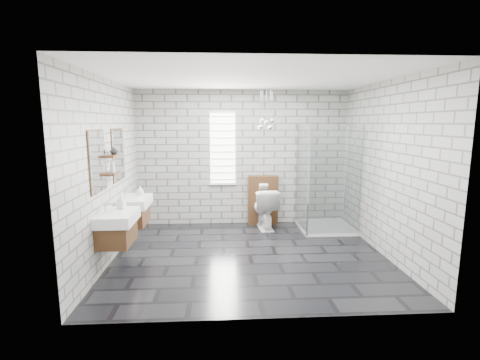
{
  "coord_description": "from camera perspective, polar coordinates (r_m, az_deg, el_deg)",
  "views": [
    {
      "loc": [
        -0.45,
        -5.18,
        2.06
      ],
      "look_at": [
        -0.13,
        0.35,
        1.14
      ],
      "focal_mm": 26.0,
      "sensor_mm": 36.0,
      "label": 1
    }
  ],
  "objects": [
    {
      "name": "ceiling",
      "position": [
        5.24,
        1.75,
        16.51
      ],
      "size": [
        4.2,
        3.6,
        0.02
      ],
      "primitive_type": "cube",
      "color": "white",
      "rests_on": "wall_back"
    },
    {
      "name": "vanity_left",
      "position": [
        5.09,
        -19.89,
        -6.01
      ],
      "size": [
        0.47,
        0.7,
        1.57
      ],
      "color": "#4B2E17",
      "rests_on": "wall_left"
    },
    {
      "name": "flush_plate",
      "position": [
        6.95,
        3.9,
        -1.07
      ],
      "size": [
        0.18,
        0.01,
        0.12
      ],
      "primitive_type": "cube",
      "color": "silver",
      "rests_on": "cistern_panel"
    },
    {
      "name": "wall_front",
      "position": [
        3.48,
        4.25,
        -2.42
      ],
      "size": [
        4.2,
        0.02,
        2.7
      ],
      "primitive_type": "cube",
      "color": "#A0A19B",
      "rests_on": "floor"
    },
    {
      "name": "shelf_lower",
      "position": [
        5.42,
        -20.18,
        0.97
      ],
      "size": [
        0.14,
        0.3,
        0.03
      ],
      "primitive_type": "cube",
      "color": "#4B2E17",
      "rests_on": "wall_left"
    },
    {
      "name": "toilet",
      "position": [
        6.88,
        4.02,
        -4.62
      ],
      "size": [
        0.51,
        0.81,
        0.79
      ],
      "primitive_type": "imported",
      "rotation": [
        0.0,
        0.0,
        3.23
      ],
      "color": "white",
      "rests_on": "floor"
    },
    {
      "name": "shelf_upper",
      "position": [
        5.39,
        -20.34,
        3.7
      ],
      "size": [
        0.14,
        0.3,
        0.03
      ],
      "primitive_type": "cube",
      "color": "#4B2E17",
      "rests_on": "wall_left"
    },
    {
      "name": "vase",
      "position": [
        5.47,
        -20.0,
        4.56
      ],
      "size": [
        0.14,
        0.14,
        0.11
      ],
      "primitive_type": "imported",
      "rotation": [
        0.0,
        0.0,
        -0.37
      ],
      "color": "#B2B2B2",
      "rests_on": "shelf_upper"
    },
    {
      "name": "soap_bottle_a",
      "position": [
        5.2,
        -18.88,
        -3.35
      ],
      "size": [
        0.12,
        0.12,
        0.22
      ],
      "primitive_type": "imported",
      "rotation": [
        0.0,
        0.0,
        -0.3
      ],
      "color": "#B2B2B2",
      "rests_on": "vanity_left"
    },
    {
      "name": "cistern_panel",
      "position": [
        7.11,
        3.76,
        -3.3
      ],
      "size": [
        0.6,
        0.2,
        1.0
      ],
      "primitive_type": "cube",
      "color": "#4B2E17",
      "rests_on": "floor"
    },
    {
      "name": "floor",
      "position": [
        5.6,
        1.61,
        -12.3
      ],
      "size": [
        4.2,
        3.6,
        0.02
      ],
      "primitive_type": "cube",
      "color": "black",
      "rests_on": "ground"
    },
    {
      "name": "shower_enclosure",
      "position": [
        6.84,
        13.43,
        -4.02
      ],
      "size": [
        1.0,
        1.0,
        2.03
      ],
      "color": "white",
      "rests_on": "floor"
    },
    {
      "name": "soap_bottle_b",
      "position": [
        6.12,
        -16.07,
        -1.66
      ],
      "size": [
        0.13,
        0.13,
        0.15
      ],
      "primitive_type": "imported",
      "rotation": [
        0.0,
        0.0,
        -0.16
      ],
      "color": "#B2B2B2",
      "rests_on": "vanity_right"
    },
    {
      "name": "vanity_right",
      "position": [
        5.99,
        -17.31,
        -3.62
      ],
      "size": [
        0.47,
        0.7,
        1.57
      ],
      "color": "#4B2E17",
      "rests_on": "wall_left"
    },
    {
      "name": "soap_bottle_c",
      "position": [
        5.39,
        -20.18,
        2.15
      ],
      "size": [
        0.08,
        0.08,
        0.2
      ],
      "primitive_type": "imported",
      "rotation": [
        0.0,
        0.0,
        0.01
      ],
      "color": "#B2B2B2",
      "rests_on": "shelf_lower"
    },
    {
      "name": "pendant_cluster",
      "position": [
        6.62,
        4.32,
        9.34
      ],
      "size": [
        0.32,
        0.22,
        0.77
      ],
      "color": "silver",
      "rests_on": "ceiling"
    },
    {
      "name": "window",
      "position": [
        6.98,
        -2.86,
        5.2
      ],
      "size": [
        0.56,
        0.05,
        1.48
      ],
      "color": "white",
      "rests_on": "wall_back"
    },
    {
      "name": "wall_left",
      "position": [
        5.49,
        -20.85,
        1.35
      ],
      "size": [
        0.02,
        3.6,
        2.7
      ],
      "primitive_type": "cube",
      "color": "#A0A19B",
      "rests_on": "floor"
    },
    {
      "name": "wall_back",
      "position": [
        7.04,
        0.41,
        3.61
      ],
      "size": [
        4.2,
        0.02,
        2.7
      ],
      "primitive_type": "cube",
      "color": "#A0A19B",
      "rests_on": "floor"
    },
    {
      "name": "wall_right",
      "position": [
        5.83,
        22.84,
        1.66
      ],
      "size": [
        0.02,
        3.6,
        2.7
      ],
      "primitive_type": "cube",
      "color": "#A0A19B",
      "rests_on": "floor"
    }
  ]
}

